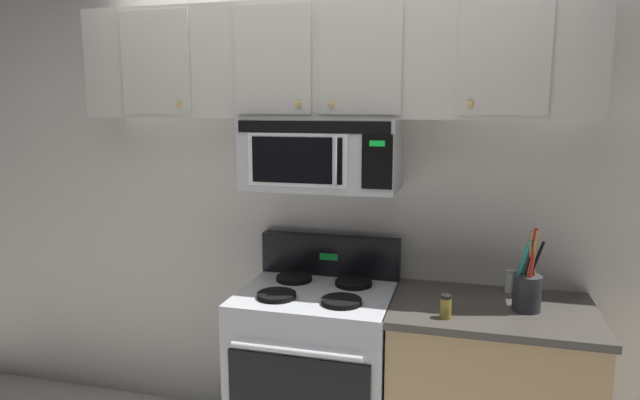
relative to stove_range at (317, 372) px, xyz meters
The scene contains 8 objects.
back_wall 0.95m from the stove_range, 90.00° to the left, with size 5.20×0.10×2.70m, color silver.
stove_range is the anchor object (origin of this frame).
over_range_microwave 1.11m from the stove_range, 90.14° to the left, with size 0.76×0.43×0.35m.
upper_cabinets 1.56m from the stove_range, 90.00° to the left, with size 2.50×0.36×0.55m.
counter_segment 0.84m from the stove_range, ahead, with size 0.93×0.65×0.90m.
utensil_crock_charcoal 1.12m from the stove_range, ahead, with size 0.13×0.12×0.38m.
salt_shaker 1.07m from the stove_range, 13.77° to the left, with size 0.04×0.04×0.11m.
spice_jar 0.82m from the stove_range, 17.46° to the right, with size 0.05×0.05×0.11m.
Camera 1 is at (0.70, -2.12, 1.81)m, focal length 31.03 mm.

